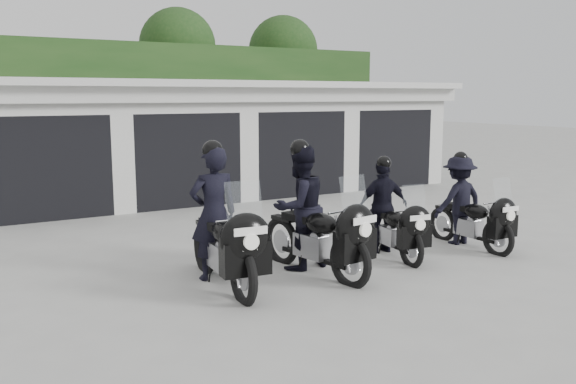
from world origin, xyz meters
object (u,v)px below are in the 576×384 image
police_bike_a (222,228)px  police_bike_b (308,215)px  police_bike_c (388,212)px  police_bike_d (465,205)px

police_bike_a → police_bike_b: (1.39, -0.03, 0.04)m
police_bike_a → police_bike_c: (3.05, 0.13, -0.11)m
police_bike_c → police_bike_d: bearing=2.1°
police_bike_a → police_bike_d: bearing=3.8°
police_bike_b → police_bike_d: police_bike_b is taller
police_bike_b → police_bike_d: bearing=-8.9°
police_bike_a → police_bike_d: size_ratio=1.22×
police_bike_b → police_bike_c: (1.65, 0.17, -0.15)m
police_bike_a → police_bike_b: 1.39m
police_bike_b → police_bike_c: bearing=-2.4°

